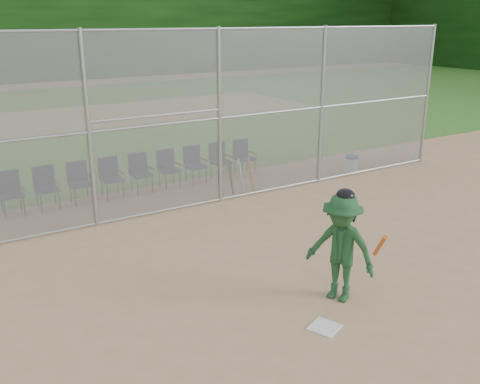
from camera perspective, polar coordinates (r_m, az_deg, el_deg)
ground at (r=8.50m, az=9.09°, el=-11.59°), size 100.00×100.00×0.00m
grass_strip at (r=24.38m, az=-19.72°, el=7.24°), size 100.00×100.00×0.00m
dirt_patch_far at (r=24.38m, az=-19.72°, el=7.25°), size 24.00×24.00×0.00m
backstop_fence at (r=11.80m, az=-6.46°, el=7.71°), size 16.09×0.09×4.00m
home_plate at (r=7.89m, az=9.01°, el=-14.06°), size 0.51×0.51×0.02m
batter_at_plate at (r=8.28m, az=10.72°, el=-5.82°), size 1.14×1.33×1.79m
water_cooler at (r=15.40m, az=11.80°, el=2.93°), size 0.38×0.38×0.48m
spare_bats at (r=13.32m, az=-0.45°, el=1.72°), size 0.96×0.35×0.84m
chair_1 at (r=12.80m, az=-23.20°, el=-0.19°), size 0.54×0.52×0.96m
chair_2 at (r=12.91m, az=-19.90°, el=0.37°), size 0.54×0.52×0.96m
chair_3 at (r=13.07m, az=-16.66°, el=0.91°), size 0.54×0.52×0.96m
chair_4 at (r=13.27m, az=-13.51°, el=1.44°), size 0.54×0.52×0.96m
chair_5 at (r=13.51m, az=-10.46°, el=1.94°), size 0.54×0.52×0.96m
chair_6 at (r=13.79m, az=-7.53°, el=2.42°), size 0.54×0.52×0.96m
chair_7 at (r=14.11m, az=-4.72°, el=2.87°), size 0.54×0.52×0.96m
chair_8 at (r=14.46m, az=-2.03°, el=3.30°), size 0.54×0.52×0.96m
chair_9 at (r=14.84m, az=0.52°, el=3.70°), size 0.54×0.52×0.96m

